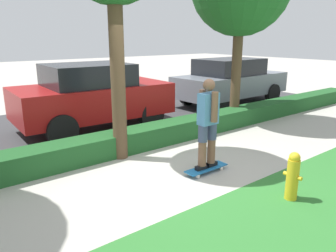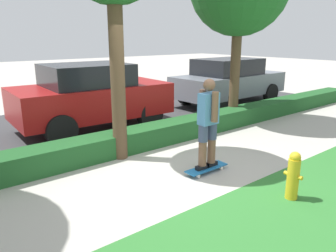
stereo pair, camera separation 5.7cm
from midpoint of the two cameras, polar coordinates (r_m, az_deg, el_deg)
ground_plane at (r=5.77m, az=2.91°, el=-8.21°), size 60.00×60.00×0.00m
street_asphalt at (r=9.18m, az=-14.56°, el=0.32°), size 18.10×5.00×0.01m
hedge_row at (r=6.90m, az=-5.83°, el=-2.34°), size 18.10×0.60×0.44m
skateboard at (r=5.82m, az=6.96°, el=-7.34°), size 0.84×0.24×0.09m
skater_person at (r=5.55m, az=7.24°, el=0.70°), size 0.48×0.40×1.55m
parked_car_middle at (r=8.53m, az=-12.89°, el=5.21°), size 3.87×2.03×1.66m
parked_car_rear at (r=11.78m, az=11.03°, el=7.80°), size 4.40×1.85×1.57m
fire_hydrant at (r=5.09m, az=21.19°, el=-8.14°), size 0.17×0.28×0.73m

